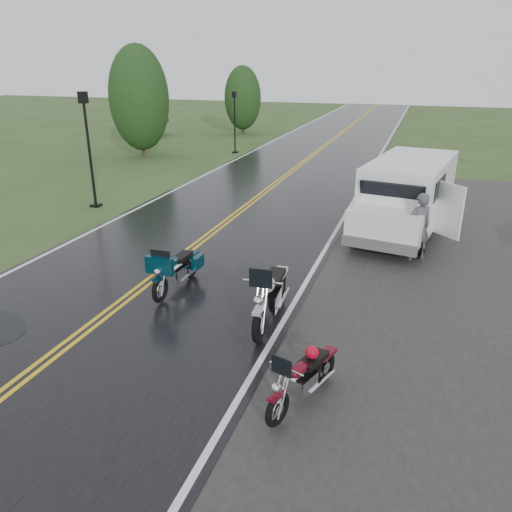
{
  "coord_description": "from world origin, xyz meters",
  "views": [
    {
      "loc": [
        6.24,
        -8.29,
        5.26
      ],
      "look_at": [
        2.8,
        2.0,
        1.0
      ],
      "focal_mm": 35.0,
      "sensor_mm": 36.0,
      "label": 1
    }
  ],
  "objects_px": {
    "van_white": "(359,208)",
    "lamp_post_near_left": "(89,151)",
    "motorcycle_red": "(278,397)",
    "person_at_van": "(419,228)",
    "motorcycle_silver": "(259,311)",
    "motorcycle_teal": "(159,279)",
    "lamp_post_far_left": "(235,122)"
  },
  "relations": [
    {
      "from": "motorcycle_teal",
      "to": "lamp_post_near_left",
      "type": "height_order",
      "value": "lamp_post_near_left"
    },
    {
      "from": "motorcycle_teal",
      "to": "lamp_post_far_left",
      "type": "distance_m",
      "value": 20.4
    },
    {
      "from": "motorcycle_red",
      "to": "motorcycle_teal",
      "type": "xyz_separation_m",
      "value": [
        -3.72,
        3.16,
        0.06
      ]
    },
    {
      "from": "van_white",
      "to": "lamp_post_near_left",
      "type": "relative_size",
      "value": 1.42
    },
    {
      "from": "person_at_van",
      "to": "lamp_post_far_left",
      "type": "height_order",
      "value": "lamp_post_far_left"
    },
    {
      "from": "motorcycle_red",
      "to": "motorcycle_silver",
      "type": "distance_m",
      "value": 2.45
    },
    {
      "from": "motorcycle_silver",
      "to": "lamp_post_far_left",
      "type": "relative_size",
      "value": 0.69
    },
    {
      "from": "person_at_van",
      "to": "lamp_post_far_left",
      "type": "xyz_separation_m",
      "value": [
        -11.05,
        14.85,
        0.86
      ]
    },
    {
      "from": "motorcycle_teal",
      "to": "person_at_van",
      "type": "relative_size",
      "value": 1.11
    },
    {
      "from": "motorcycle_silver",
      "to": "lamp_post_near_left",
      "type": "bearing_deg",
      "value": 136.96
    },
    {
      "from": "van_white",
      "to": "lamp_post_far_left",
      "type": "xyz_separation_m",
      "value": [
        -9.32,
        14.2,
        0.62
      ]
    },
    {
      "from": "van_white",
      "to": "lamp_post_far_left",
      "type": "bearing_deg",
      "value": 133.07
    },
    {
      "from": "motorcycle_silver",
      "to": "lamp_post_near_left",
      "type": "relative_size",
      "value": 0.59
    },
    {
      "from": "motorcycle_red",
      "to": "motorcycle_silver",
      "type": "xyz_separation_m",
      "value": [
        -1.02,
        2.22,
        0.18
      ]
    },
    {
      "from": "motorcycle_red",
      "to": "motorcycle_teal",
      "type": "distance_m",
      "value": 4.88
    },
    {
      "from": "motorcycle_teal",
      "to": "motorcycle_silver",
      "type": "xyz_separation_m",
      "value": [
        2.69,
        -0.93,
        0.12
      ]
    },
    {
      "from": "lamp_post_near_left",
      "to": "lamp_post_far_left",
      "type": "height_order",
      "value": "lamp_post_near_left"
    },
    {
      "from": "motorcycle_red",
      "to": "motorcycle_teal",
      "type": "bearing_deg",
      "value": 158.57
    },
    {
      "from": "motorcycle_red",
      "to": "lamp_post_near_left",
      "type": "height_order",
      "value": "lamp_post_near_left"
    },
    {
      "from": "van_white",
      "to": "person_at_van",
      "type": "height_order",
      "value": "van_white"
    },
    {
      "from": "motorcycle_red",
      "to": "lamp_post_near_left",
      "type": "relative_size",
      "value": 0.45
    },
    {
      "from": "lamp_post_near_left",
      "to": "motorcycle_teal",
      "type": "bearing_deg",
      "value": -45.83
    },
    {
      "from": "van_white",
      "to": "lamp_post_near_left",
      "type": "xyz_separation_m",
      "value": [
        -10.17,
        1.23,
        0.95
      ]
    },
    {
      "from": "motorcycle_teal",
      "to": "van_white",
      "type": "xyz_separation_m",
      "value": [
        3.74,
        5.38,
        0.57
      ]
    },
    {
      "from": "person_at_van",
      "to": "motorcycle_teal",
      "type": "bearing_deg",
      "value": 8.14
    },
    {
      "from": "motorcycle_red",
      "to": "motorcycle_silver",
      "type": "relative_size",
      "value": 0.76
    },
    {
      "from": "motorcycle_teal",
      "to": "lamp_post_near_left",
      "type": "relative_size",
      "value": 0.49
    },
    {
      "from": "motorcycle_red",
      "to": "person_at_van",
      "type": "height_order",
      "value": "person_at_van"
    },
    {
      "from": "motorcycle_red",
      "to": "person_at_van",
      "type": "xyz_separation_m",
      "value": [
        1.76,
        7.89,
        0.39
      ]
    },
    {
      "from": "motorcycle_silver",
      "to": "person_at_van",
      "type": "height_order",
      "value": "person_at_van"
    },
    {
      "from": "lamp_post_far_left",
      "to": "lamp_post_near_left",
      "type": "bearing_deg",
      "value": -93.74
    },
    {
      "from": "motorcycle_silver",
      "to": "lamp_post_far_left",
      "type": "xyz_separation_m",
      "value": [
        -8.27,
        20.52,
        1.07
      ]
    }
  ]
}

